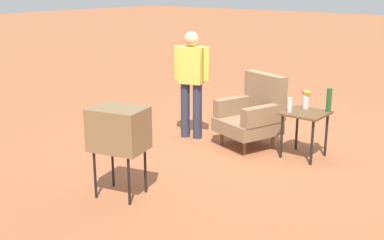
% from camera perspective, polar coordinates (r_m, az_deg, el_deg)
% --- Properties ---
extents(ground_plane, '(60.00, 60.00, 0.00)m').
position_cam_1_polar(ground_plane, '(7.45, 6.18, -2.75)').
color(ground_plane, '#A05B38').
extents(armchair, '(0.96, 0.97, 1.06)m').
position_cam_1_polar(armchair, '(7.25, 7.09, 0.81)').
color(armchair, brown).
rests_on(armchair, ground).
extents(side_table, '(0.56, 0.56, 0.64)m').
position_cam_1_polar(side_table, '(6.89, 12.98, 0.13)').
color(side_table, black).
rests_on(side_table, ground).
extents(tv_on_stand, '(0.69, 0.58, 1.03)m').
position_cam_1_polar(tv_on_stand, '(5.49, -8.48, -1.10)').
color(tv_on_stand, black).
rests_on(tv_on_stand, ground).
extents(person_standing, '(0.55, 0.32, 1.64)m').
position_cam_1_polar(person_standing, '(7.49, -0.08, 4.87)').
color(person_standing, '#2D3347').
rests_on(person_standing, ground).
extents(bottle_wine_green, '(0.07, 0.07, 0.32)m').
position_cam_1_polar(bottle_wine_green, '(6.93, 15.58, 2.24)').
color(bottle_wine_green, '#1E5623').
rests_on(bottle_wine_green, side_table).
extents(bottle_short_clear, '(0.06, 0.06, 0.20)m').
position_cam_1_polar(bottle_short_clear, '(6.80, 11.26, 1.74)').
color(bottle_short_clear, silver).
rests_on(bottle_short_clear, side_table).
extents(flower_vase, '(0.15, 0.10, 0.27)m').
position_cam_1_polar(flower_vase, '(7.02, 13.07, 2.49)').
color(flower_vase, silver).
rests_on(flower_vase, side_table).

